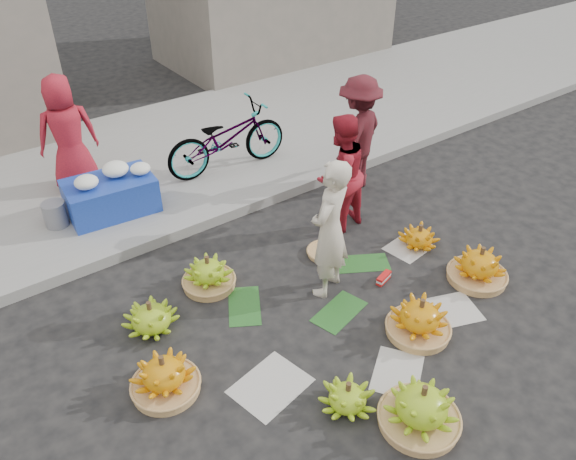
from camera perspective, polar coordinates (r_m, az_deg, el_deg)
ground at (r=6.47m, az=4.75°, el=-6.97°), size 80.00×80.00×0.00m
curb at (r=7.86m, az=-5.55°, el=2.11°), size 40.00×0.25×0.15m
sidewalk at (r=9.52m, az=-12.19°, el=7.51°), size 40.00×4.00×0.12m
newspaper_scatter at (r=6.06m, az=9.69°, el=-10.95°), size 3.20×1.80×0.00m
banana_leaves at (r=6.53m, az=2.94°, el=-6.36°), size 2.00×1.00×0.00m
banana_bunch_0 at (r=5.53m, az=-12.47°, el=-14.28°), size 0.68×0.68×0.45m
banana_bunch_1 at (r=5.35m, az=6.08°, el=-16.49°), size 0.63×0.63×0.31m
banana_bunch_2 at (r=5.28m, az=13.37°, el=-17.14°), size 0.72×0.72×0.49m
banana_bunch_3 at (r=6.08m, az=13.23°, el=-8.77°), size 0.69×0.69×0.46m
banana_bunch_4 at (r=6.96m, az=18.85°, el=-3.46°), size 0.76×0.76×0.47m
banana_bunch_5 at (r=7.37m, az=13.20°, el=-0.68°), size 0.61×0.61×0.31m
banana_bunch_6 at (r=6.17m, az=-13.75°, el=-8.59°), size 0.58×0.58×0.37m
banana_bunch_7 at (r=6.57m, az=-8.10°, el=-4.41°), size 0.60×0.60×0.43m
basket_spare at (r=7.10m, az=3.84°, el=-2.28°), size 0.53×0.53×0.05m
incense_stack at (r=6.74m, az=9.70°, el=-4.81°), size 0.24×0.14×0.10m
vendor_cream at (r=6.09m, az=4.27°, el=0.02°), size 0.72×0.62×1.66m
vendor_red at (r=7.22m, az=5.29°, el=5.65°), size 0.87×0.73×1.60m
man_striped at (r=8.17m, az=7.12°, el=9.57°), size 1.27×1.02×1.71m
flower_table at (r=7.94m, az=-17.53°, el=3.56°), size 1.21×0.81×0.67m
grey_bucket at (r=7.94m, az=-22.57°, el=1.50°), size 0.30×0.30×0.34m
flower_vendor at (r=8.49m, az=-21.50°, el=9.08°), size 0.88×0.63×1.67m
bicycle at (r=8.59m, az=-6.25°, el=9.27°), size 0.80×1.98×1.02m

